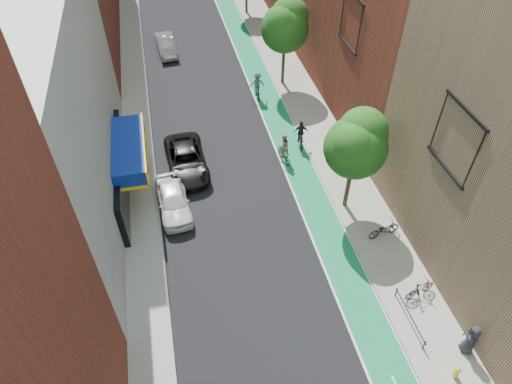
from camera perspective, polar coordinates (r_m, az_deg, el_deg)
bike_lane at (r=38.96m, az=0.17°, el=14.55°), size 2.00×68.00×0.01m
sidewalk_left at (r=38.27m, az=-14.97°, el=12.55°), size 2.00×68.00×0.15m
sidewalk_right at (r=39.49m, az=3.83°, el=15.00°), size 3.00×68.00×0.15m
building_left_white at (r=25.94m, az=-27.58°, el=8.10°), size 8.00×20.00×12.00m
tree_near at (r=24.24m, az=12.51°, el=5.98°), size 3.40×3.36×6.42m
tree_mid at (r=35.42m, az=3.71°, el=20.15°), size 3.55×3.53×6.74m
parked_car_white at (r=26.52m, az=-10.31°, el=-1.01°), size 2.02×4.39×1.46m
parked_car_black at (r=29.06m, az=-8.70°, el=3.98°), size 2.59×5.30×1.45m
parked_car_silver at (r=42.63m, az=-11.20°, el=17.55°), size 1.83×4.36×1.40m
cyclist_lane_near at (r=29.41m, az=3.46°, el=5.30°), size 0.90×1.68×1.96m
cyclist_lane_mid at (r=30.67m, az=5.63°, el=6.83°), size 1.00×1.65×1.96m
cyclist_lane_far at (r=35.39m, az=0.15°, el=13.06°), size 1.16×1.64×2.12m
parked_bike_mid at (r=23.71m, az=19.82°, el=-11.32°), size 1.77×0.85×1.03m
parked_bike_far at (r=25.65m, az=15.72°, el=-4.51°), size 1.95×0.94×0.98m
pedestrian at (r=22.58m, az=25.28°, el=-16.34°), size 0.72×0.95×1.75m
fire_hydrant at (r=22.19m, az=23.82°, el=-19.90°), size 0.24×0.24×0.68m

